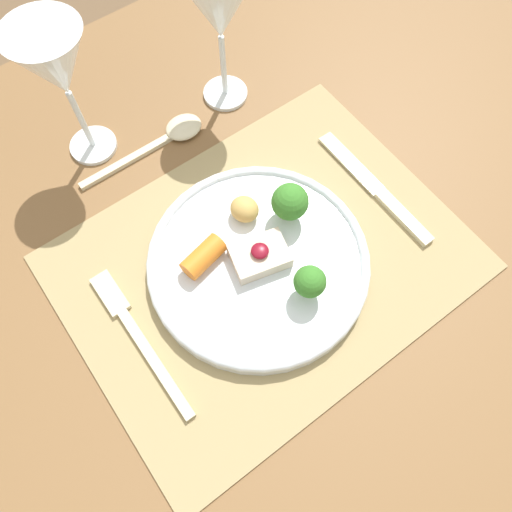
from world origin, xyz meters
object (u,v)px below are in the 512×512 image
knife (381,194)px  fork (135,331)px  dinner_plate (258,256)px  wine_glass_far (56,68)px  wine_glass_near (219,10)px  spoon (171,135)px

knife → fork: bearing=174.8°
dinner_plate → knife: 0.19m
knife → wine_glass_far: bearing=131.7°
dinner_plate → wine_glass_far: bearing=106.0°
knife → wine_glass_near: size_ratio=1.06×
fork → spoon: spoon is taller
fork → wine_glass_far: wine_glass_far is taller
spoon → wine_glass_near: size_ratio=0.98×
dinner_plate → wine_glass_far: 0.31m
fork → wine_glass_near: bearing=40.8°
spoon → knife: bearing=-51.2°
dinner_plate → spoon: dinner_plate is taller
knife → spoon: spoon is taller
fork → spoon: bearing=51.1°
fork → knife: (0.35, -0.03, 0.00)m
dinner_plate → spoon: 0.23m
dinner_plate → wine_glass_near: 0.30m
dinner_plate → wine_glass_near: size_ratio=1.39×
knife → spoon: size_ratio=1.09×
spoon → wine_glass_near: (0.10, 0.02, 0.14)m
wine_glass_near → fork: bearing=-141.0°
dinner_plate → fork: 0.17m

